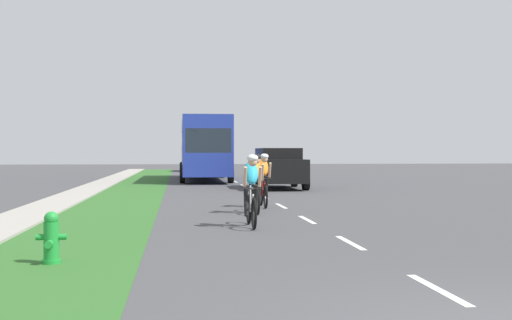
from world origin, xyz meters
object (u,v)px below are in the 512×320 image
cyclist_lead (251,190)px  cyclist_trailing (255,183)px  cyclist_distant (263,180)px  suv_black (278,167)px  fire_hydrant_green (51,238)px  bus_blue (204,146)px  pickup_silver (194,161)px

cyclist_lead → cyclist_trailing: size_ratio=1.00×
cyclist_distant → suv_black: size_ratio=0.37×
fire_hydrant_green → bus_blue: size_ratio=0.07×
cyclist_trailing → bus_blue: (-0.59, 20.53, 1.17)m
pickup_silver → fire_hydrant_green: bearing=-93.9°
fire_hydrant_green → cyclist_distant: bearing=65.1°
cyclist_lead → pickup_silver: 40.69m
cyclist_distant → suv_black: 9.76m
fire_hydrant_green → cyclist_lead: size_ratio=0.44×
cyclist_trailing → suv_black: 11.70m
cyclist_lead → suv_black: (2.82, 14.60, 0.14)m
bus_blue → pickup_silver: (-0.19, 17.01, -1.15)m
cyclist_distant → pickup_silver: size_ratio=0.34×
cyclist_lead → cyclist_trailing: 3.18m
cyclist_trailing → suv_black: (2.36, 11.46, 0.14)m
cyclist_lead → pickup_silver: bearing=90.5°
fire_hydrant_green → pickup_silver: 45.08m
suv_black → cyclist_trailing: bearing=-101.7°
fire_hydrant_green → suv_black: suv_black is taller
cyclist_distant → bus_blue: 18.72m
cyclist_lead → cyclist_distant: (0.91, 5.02, 0.00)m
cyclist_lead → bus_blue: (-0.14, 23.68, 1.17)m
cyclist_trailing → fire_hydrant_green: bearing=-117.5°
cyclist_distant → pickup_silver: (-1.24, 35.66, 0.02)m
fire_hydrant_green → cyclist_trailing: cyclist_trailing is taller
cyclist_distant → pickup_silver: bearing=92.0°
cyclist_lead → bus_blue: bearing=90.3°
bus_blue → cyclist_lead: bearing=-89.7°
cyclist_distant → bus_blue: bus_blue is taller
cyclist_distant → fire_hydrant_green: bearing=-114.9°
cyclist_trailing → bus_blue: size_ratio=0.15×
cyclist_trailing → pickup_silver: size_ratio=0.34×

